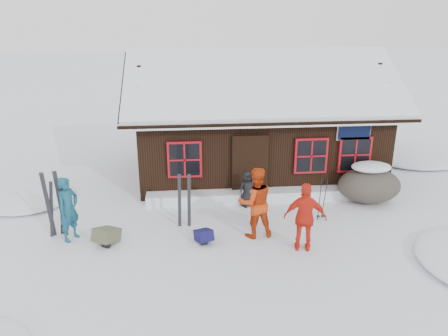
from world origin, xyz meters
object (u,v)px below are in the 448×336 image
Objects in this scene: ski_poles at (322,200)px; backpack_olive at (107,238)px; ski_pair_left at (57,210)px; skier_crouched at (247,189)px; skier_orange_right at (305,218)px; skier_orange_left at (255,202)px; backpack_blue at (204,238)px; skier_teal at (69,209)px; boulder at (369,184)px.

backpack_olive is (-5.81, -0.88, -0.42)m from ski_poles.
skier_crouched is at bearing 0.26° from ski_pair_left.
ski_pair_left reaches higher than ski_poles.
ski_pair_left is at bearing 1.61° from skier_orange_right.
ski_pair_left is 7.14m from ski_poles.
ski_poles is at bearing -12.09° from ski_pair_left.
skier_orange_left is 3.78× the size of backpack_blue.
backpack_olive is (-2.44, 0.16, 0.03)m from backpack_blue.
skier_teal is 1.36× the size of ski_poles.
skier_orange_right is 1.58× the size of skier_crouched.
skier_crouched reaches higher than backpack_olive.
backpack_blue is at bearing 0.41° from skier_orange_right.
ski_poles is (2.02, 0.80, -0.36)m from skier_orange_left.
skier_orange_right is at bearing -120.16° from ski_poles.
ski_poles is at bearing -1.58° from backpack_blue.
ski_pair_left is 1.56m from backpack_olive.
ski_poles is at bearing -165.72° from skier_orange_left.
backpack_blue is at bearing -148.43° from skier_crouched.
backpack_blue is (-1.35, -0.24, -0.81)m from skier_orange_left.
skier_orange_right is 1.13× the size of ski_pair_left.
ski_poles is (-1.81, -1.05, 0.01)m from boulder.
boulder is at bearing 42.35° from backpack_olive.
skier_orange_right is at bearing -32.29° from backpack_blue.
skier_crouched is 0.72× the size of ski_pair_left.
skier_orange_left is at bearing -61.24° from skier_teal.
ski_pair_left is (-8.95, -1.32, 0.15)m from boulder.
backpack_olive is (-3.85, -1.95, -0.39)m from skier_crouched.
backpack_blue is at bearing -25.84° from ski_pair_left.
skier_teal is 5.06m from skier_crouched.
skier_orange_left is 2.20m from ski_poles.
skier_crouched is 2.57m from backpack_blue.
skier_orange_right reaches higher than ski_pair_left.
skier_crouched is 0.89× the size of ski_poles.
ski_pair_left is at bearing -171.63° from boulder.
skier_orange_right is at bearing -26.62° from ski_pair_left.
skier_crouched is at bearing -39.61° from skier_teal.
ski_poles reaches higher than boulder.
skier_orange_right is 2.60m from backpack_blue.
skier_teal is at bearing -50.58° from ski_pair_left.
skier_crouched is (4.79, 1.61, -0.30)m from skier_teal.
skier_crouched is at bearing -55.29° from skier_orange_right.
skier_orange_left is at bearing 29.47° from backpack_olive.
backpack_blue is 0.81× the size of backpack_olive.
ski_pair_left is 2.50× the size of backpack_olive.
ski_poles is at bearing -53.60° from skier_teal.
boulder is 9.04m from ski_pair_left.
skier_orange_left is 0.98× the size of boulder.
boulder reaches higher than skier_crouched.
skier_orange_right reaches higher than backpack_blue.
boulder is 5.61m from backpack_blue.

